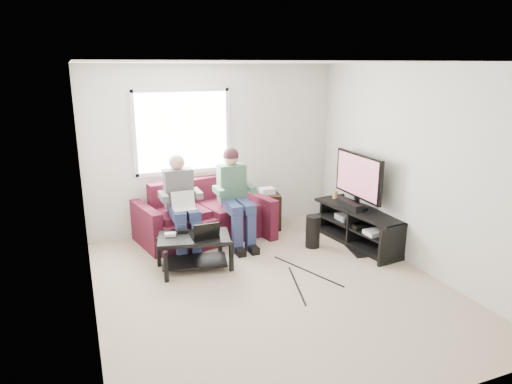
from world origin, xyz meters
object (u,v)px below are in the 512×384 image
Objects in this scene: sofa at (204,218)px; end_table at (267,210)px; tv_stand at (359,228)px; subwoofer at (313,232)px; tv at (358,177)px; coffee_table at (194,245)px.

end_table is (1.08, 0.06, -0.02)m from sofa.
sofa is 2.34m from tv_stand.
subwoofer is (1.39, -0.92, -0.09)m from sofa.
tv_stand is 0.76m from tv.
sofa is 1.08m from coffee_table.
tv is at bearing -24.20° from sofa.
sofa is 1.24× the size of tv_stand.
end_table reaches higher than tv_stand.
sofa is at bearing 155.80° from tv.
coffee_table is 2.50m from tv_stand.
end_table is (-1.02, 1.00, -0.69)m from tv.
subwoofer is (-0.71, 0.12, -0.00)m from tv_stand.
subwoofer reaches higher than coffee_table.
end_table is at bearing 3.30° from sofa.
sofa is 4.35× the size of subwoofer.
sofa reaches higher than tv_stand.
tv_stand is at bearing -0.99° from coffee_table.
coffee_table is 1.82m from end_table.
tv_stand reaches higher than coffee_table.
tv is 1.58m from end_table.
subwoofer is at bearing 170.09° from tv_stand.
tv reaches higher than sofa.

